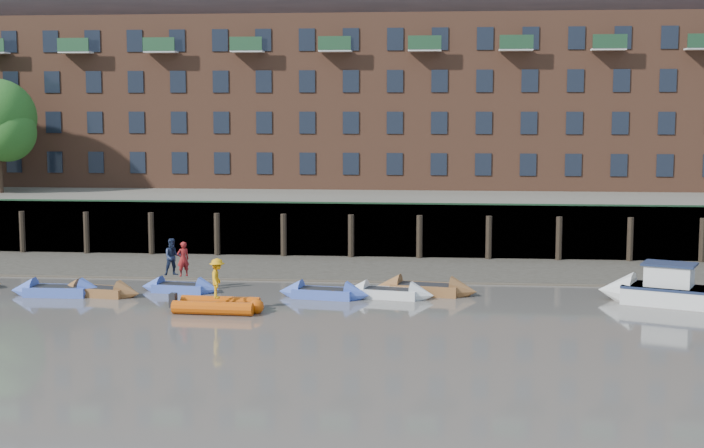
# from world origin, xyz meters

# --- Properties ---
(ground) EXTENTS (220.00, 220.00, 0.00)m
(ground) POSITION_xyz_m (0.00, 0.00, 0.00)
(ground) COLOR #5B564F
(ground) RESTS_ON ground
(foreshore) EXTENTS (110.00, 8.00, 0.50)m
(foreshore) POSITION_xyz_m (0.00, 18.00, 0.00)
(foreshore) COLOR #3D382F
(foreshore) RESTS_ON ground
(mud_band) EXTENTS (110.00, 1.60, 0.10)m
(mud_band) POSITION_xyz_m (0.00, 14.60, 0.00)
(mud_band) COLOR #4C4336
(mud_band) RESTS_ON ground
(river_wall) EXTENTS (110.00, 1.23, 3.30)m
(river_wall) POSITION_xyz_m (-0.00, 22.38, 1.59)
(river_wall) COLOR #2D2A26
(river_wall) RESTS_ON ground
(bank_terrace) EXTENTS (110.00, 28.00, 3.20)m
(bank_terrace) POSITION_xyz_m (0.00, 36.00, 1.60)
(bank_terrace) COLOR #5E594D
(bank_terrace) RESTS_ON ground
(apartment_terrace) EXTENTS (80.60, 15.56, 20.98)m
(apartment_terrace) POSITION_xyz_m (-0.00, 36.99, 12.82)
(apartment_terrace) COLOR brown
(apartment_terrace) RESTS_ON bank_terrace
(rowboat_1) EXTENTS (4.54, 1.39, 1.31)m
(rowboat_1) POSITION_xyz_m (-10.64, 9.00, 0.23)
(rowboat_1) COLOR #425DC3
(rowboat_1) RESTS_ON ground
(rowboat_2) EXTENTS (4.32, 1.93, 1.21)m
(rowboat_2) POSITION_xyz_m (-8.69, 9.12, 0.21)
(rowboat_2) COLOR brown
(rowboat_2) RESTS_ON ground
(rowboat_3) EXTENTS (4.06, 1.64, 1.15)m
(rowboat_3) POSITION_xyz_m (-5.16, 10.48, 0.20)
(rowboat_3) COLOR #425DC3
(rowboat_3) RESTS_ON ground
(rowboat_4) EXTENTS (4.49, 1.92, 1.26)m
(rowboat_4) POSITION_xyz_m (1.89, 9.66, 0.22)
(rowboat_4) COLOR #425DC3
(rowboat_4) RESTS_ON ground
(rowboat_5) EXTENTS (4.45, 2.02, 1.24)m
(rowboat_5) POSITION_xyz_m (4.89, 9.96, 0.22)
(rowboat_5) COLOR silver
(rowboat_5) RESTS_ON ground
(rowboat_6) EXTENTS (5.07, 2.25, 1.42)m
(rowboat_6) POSITION_xyz_m (6.57, 10.95, 0.25)
(rowboat_6) COLOR brown
(rowboat_6) RESTS_ON ground
(rib_tender) EXTENTS (3.89, 1.99, 0.67)m
(rib_tender) POSITION_xyz_m (-2.18, 6.06, 0.29)
(rib_tender) COLOR #C84907
(rib_tender) RESTS_ON ground
(motor_launch) EXTENTS (6.14, 3.98, 2.41)m
(motor_launch) POSITION_xyz_m (16.95, 9.77, 0.62)
(motor_launch) COLOR silver
(motor_launch) RESTS_ON ground
(person_rower_a) EXTENTS (0.73, 0.69, 1.67)m
(person_rower_a) POSITION_xyz_m (-4.99, 10.47, 1.61)
(person_rower_a) COLOR maroon
(person_rower_a) RESTS_ON rowboat_3
(person_rower_b) EXTENTS (1.08, 1.00, 1.80)m
(person_rower_b) POSITION_xyz_m (-5.55, 10.65, 1.67)
(person_rower_b) COLOR #19233F
(person_rower_b) RESTS_ON rowboat_3
(person_rib_crew) EXTENTS (0.79, 1.20, 1.73)m
(person_rib_crew) POSITION_xyz_m (-2.27, 5.97, 1.49)
(person_rib_crew) COLOR orange
(person_rib_crew) RESTS_ON rib_tender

